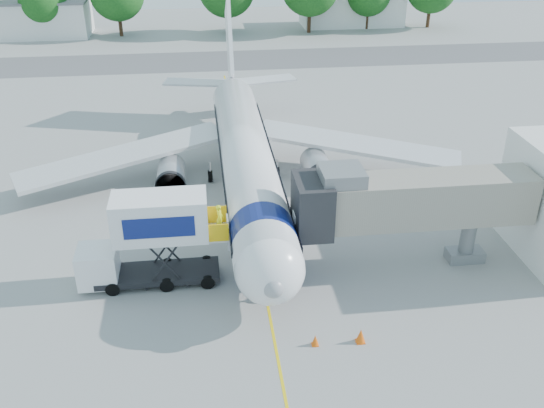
{
  "coord_description": "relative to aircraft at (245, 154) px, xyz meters",
  "views": [
    {
      "loc": [
        -3.02,
        -36.56,
        20.49
      ],
      "look_at": [
        0.94,
        -4.29,
        3.2
      ],
      "focal_mm": 40.0,
      "sensor_mm": 36.0,
      "label": 1
    }
  ],
  "objects": [
    {
      "name": "safety_cone_a",
      "position": [
        4.29,
        -17.7,
        -2.57
      ],
      "size": [
        0.49,
        0.49,
        0.79
      ],
      "color": "#ED580C",
      "rests_on": "ground"
    },
    {
      "name": "tree_b",
      "position": [
        -24.95,
        54.01,
        2.31
      ],
      "size": [
        6.8,
        6.8,
        8.67
      ],
      "color": "#382314",
      "rests_on": "ground"
    },
    {
      "name": "taxiway_strip",
      "position": [
        0.0,
        37.88,
        -2.94
      ],
      "size": [
        120.0,
        10.0,
        0.01
      ],
      "primitive_type": "cube",
      "color": "#59595B",
      "rests_on": "ground"
    },
    {
      "name": "outbuilding_right",
      "position": [
        22.0,
        57.88,
        -0.29
      ],
      "size": [
        16.4,
        7.4,
        5.3
      ],
      "color": "silver",
      "rests_on": "ground"
    },
    {
      "name": "jet_bridge",
      "position": [
        7.99,
        -11.12,
        1.39
      ],
      "size": [
        13.9,
        3.2,
        6.6
      ],
      "color": "gray",
      "rests_on": "ground"
    },
    {
      "name": "ground",
      "position": [
        0.0,
        -4.12,
        -2.95
      ],
      "size": [
        160.0,
        160.0,
        0.0
      ],
      "primitive_type": "plane",
      "color": "#9A9B98",
      "rests_on": "ground"
    },
    {
      "name": "aircraft",
      "position": [
        0.0,
        0.0,
        0.0
      ],
      "size": [
        34.17,
        37.73,
        11.35
      ],
      "color": "white",
      "rests_on": "ground"
    },
    {
      "name": "outbuilding_left",
      "position": [
        -28.0,
        55.88,
        -0.29
      ],
      "size": [
        18.4,
        8.4,
        5.3
      ],
      "color": "silver",
      "rests_on": "ground"
    },
    {
      "name": "catering_hiloader",
      "position": [
        -6.27,
        -11.12,
        -0.19
      ],
      "size": [
        8.5,
        2.44,
        5.5
      ],
      "color": "black",
      "rests_on": "ground"
    },
    {
      "name": "guidance_line",
      "position": [
        0.0,
        -4.12,
        -2.94
      ],
      "size": [
        0.15,
        70.0,
        0.01
      ],
      "primitive_type": "cube",
      "color": "yellow",
      "rests_on": "ground"
    },
    {
      "name": "safety_cone_b",
      "position": [
        1.98,
        -17.65,
        -2.66
      ],
      "size": [
        0.38,
        0.38,
        0.6
      ],
      "color": "#ED580C",
      "rests_on": "ground"
    },
    {
      "name": "ground_tug",
      "position": [
        -0.12,
        -19.39,
        -2.21
      ],
      "size": [
        3.83,
        2.51,
        1.41
      ],
      "rotation": [
        0.0,
        0.0,
        0.21
      ],
      "color": "white",
      "rests_on": "ground"
    }
  ]
}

